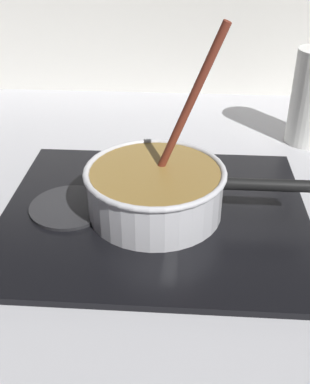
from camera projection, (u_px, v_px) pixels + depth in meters
The scene contains 5 objects.
ground at pixel (87, 262), 0.80m from camera, with size 2.40×1.60×0.04m, color #B7B7BC.
hob_plate at pixel (155, 214), 0.88m from camera, with size 0.56×0.48×0.01m, color black.
burner_ring at pixel (155, 210), 0.87m from camera, with size 0.20×0.20×0.01m, color #592D0C.
spare_burner at pixel (69, 207), 0.88m from camera, with size 0.15×0.15×0.01m, color #262628.
cooking_pan at pixel (156, 189), 0.85m from camera, with size 0.40×0.25×0.34m.
Camera 1 is at (0.16, -0.61, 0.50)m, focal length 44.30 mm.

